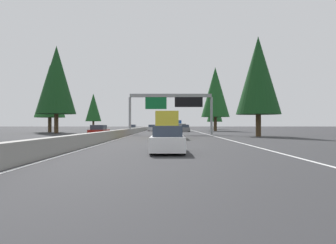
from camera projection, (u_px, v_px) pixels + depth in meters
name	position (u px, v px, depth m)	size (l,w,h in m)	color
ground_plane	(141.00, 132.00, 63.98)	(320.00, 320.00, 0.00)	#2D2D30
median_barrier	(146.00, 128.00, 83.98)	(180.00, 0.56, 0.90)	gray
shoulder_stripe_right	(194.00, 131.00, 73.95)	(160.00, 0.16, 0.01)	silver
shoulder_stripe_median	(146.00, 131.00, 73.97)	(160.00, 0.16, 0.01)	silver
sign_gantry_overhead	(172.00, 102.00, 48.16)	(0.50, 12.68, 6.14)	gray
sedan_mid_right	(168.00, 140.00, 17.43)	(4.40, 1.80, 1.47)	white
box_truck_far_left	(167.00, 124.00, 36.90)	(8.50, 2.40, 2.95)	gold
sedan_far_right	(152.00, 128.00, 73.59)	(4.40, 1.80, 1.47)	silver
bus_near_right	(178.00, 124.00, 126.82)	(11.50, 2.55, 3.10)	#1E4793
minivan_far_center	(182.00, 127.00, 82.17)	(5.00, 1.95, 1.69)	slate
pickup_near_center	(178.00, 126.00, 106.08)	(5.60, 2.00, 1.86)	silver
sedan_mid_left	(181.00, 127.00, 91.93)	(4.40, 1.80, 1.47)	#1E4793
sedan_mid_center	(185.00, 128.00, 65.95)	(4.40, 1.80, 1.47)	slate
oncoming_near	(99.00, 131.00, 38.49)	(4.40, 1.80, 1.47)	maroon
oncoming_far	(133.00, 128.00, 75.86)	(4.40, 1.80, 1.47)	silver
conifer_right_near	(258.00, 75.00, 40.86)	(5.65, 5.65, 12.84)	#4C3823
conifer_right_mid	(215.00, 92.00, 73.33)	(6.47, 6.47, 14.70)	#4C3823
conifer_right_far	(215.00, 108.00, 95.29)	(4.62, 4.62, 10.49)	#4C3823
conifer_left_near	(56.00, 80.00, 55.72)	(6.73, 6.73, 15.29)	#4C3823
conifer_left_mid	(50.00, 91.00, 62.10)	(5.77, 5.77, 13.11)	#4C3823
conifer_left_far	(93.00, 107.00, 102.80)	(5.05, 5.05, 11.48)	#4C3823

